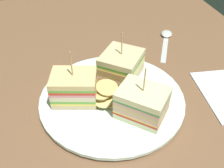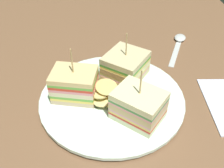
{
  "view_description": "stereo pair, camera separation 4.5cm",
  "coord_description": "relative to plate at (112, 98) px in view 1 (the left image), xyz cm",
  "views": [
    {
      "loc": [
        -33.69,
        7.91,
        33.18
      ],
      "look_at": [
        0.0,
        0.0,
        4.2
      ],
      "focal_mm": 40.55,
      "sensor_mm": 36.0,
      "label": 1
    },
    {
      "loc": [
        -34.43,
        3.46,
        33.18
      ],
      "look_at": [
        0.0,
        0.0,
        4.2
      ],
      "focal_mm": 40.55,
      "sensor_mm": 36.0,
      "label": 2
    }
  ],
  "objects": [
    {
      "name": "chip_pile",
      "position": [
        -0.89,
        1.63,
        2.01
      ],
      "size": [
        6.54,
        7.43,
        3.62
      ],
      "color": "#ECD372",
      "rests_on": "plate"
    },
    {
      "name": "sandwich_wedge_1",
      "position": [
        0.89,
        6.62,
        3.19
      ],
      "size": [
        7.55,
        9.05,
        10.19
      ],
      "rotation": [
        0.0,
        0.0,
        10.76
      ],
      "color": "#D2B38E",
      "rests_on": "plate"
    },
    {
      "name": "spoon",
      "position": [
        19.61,
        -19.04,
        -0.32
      ],
      "size": [
        14.35,
        8.35,
        1.0
      ],
      "rotation": [
        0.0,
        0.0,
        5.83
      ],
      "color": "silver",
      "rests_on": "ground_plane"
    },
    {
      "name": "ground_plane",
      "position": [
        0.0,
        0.0,
        -1.63
      ],
      "size": [
        113.4,
        82.72,
        1.8
      ],
      "primitive_type": "cube",
      "color": "brown"
    },
    {
      "name": "sandwich_wedge_2",
      "position": [
        -5.49,
        -3.78,
        3.15
      ],
      "size": [
        9.78,
        9.98,
        9.84
      ],
      "rotation": [
        0.0,
        0.0,
        13.43
      ],
      "color": "beige",
      "rests_on": "plate"
    },
    {
      "name": "plate",
      "position": [
        0.0,
        0.0,
        0.0
      ],
      "size": [
        26.82,
        26.82,
        1.2
      ],
      "color": "white",
      "rests_on": "ground_plane"
    },
    {
      "name": "sandwich_wedge_0",
      "position": [
        5.82,
        -3.24,
        3.01
      ],
      "size": [
        10.61,
        10.47,
        9.77
      ],
      "rotation": [
        0.0,
        0.0,
        8.77
      ],
      "color": "beige",
      "rests_on": "plate"
    }
  ]
}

